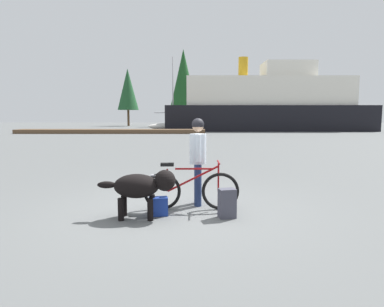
{
  "coord_description": "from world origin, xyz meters",
  "views": [
    {
      "loc": [
        0.32,
        -5.91,
        1.74
      ],
      "look_at": [
        0.31,
        0.79,
        0.97
      ],
      "focal_mm": 30.81,
      "sensor_mm": 36.0,
      "label": 1
    }
  ],
  "objects_px": {
    "handbag_pannier": "(159,206)",
    "ferry_boat": "(268,105)",
    "backpack": "(228,203)",
    "sailboat_moored": "(174,126)",
    "person_cyclist": "(199,153)",
    "bicycle": "(191,190)",
    "dog": "(143,186)"
  },
  "relations": [
    {
      "from": "person_cyclist",
      "to": "backpack",
      "type": "distance_m",
      "value": 1.23
    },
    {
      "from": "bicycle",
      "to": "person_cyclist",
      "type": "bearing_deg",
      "value": 68.3
    },
    {
      "from": "ferry_boat",
      "to": "bicycle",
      "type": "bearing_deg",
      "value": -105.0
    },
    {
      "from": "ferry_boat",
      "to": "sailboat_moored",
      "type": "height_order",
      "value": "sailboat_moored"
    },
    {
      "from": "handbag_pannier",
      "to": "ferry_boat",
      "type": "distance_m",
      "value": 34.97
    },
    {
      "from": "ferry_boat",
      "to": "sailboat_moored",
      "type": "relative_size",
      "value": 2.71
    },
    {
      "from": "bicycle",
      "to": "sailboat_moored",
      "type": "bearing_deg",
      "value": 93.82
    },
    {
      "from": "bicycle",
      "to": "backpack",
      "type": "relative_size",
      "value": 3.53
    },
    {
      "from": "backpack",
      "to": "ferry_boat",
      "type": "xyz_separation_m",
      "value": [
        8.27,
        33.68,
        2.7
      ]
    },
    {
      "from": "bicycle",
      "to": "ferry_boat",
      "type": "relative_size",
      "value": 0.08
    },
    {
      "from": "person_cyclist",
      "to": "ferry_boat",
      "type": "bearing_deg",
      "value": 75.07
    },
    {
      "from": "ferry_boat",
      "to": "sailboat_moored",
      "type": "xyz_separation_m",
      "value": [
        -11.14,
        0.47,
        -2.43
      ]
    },
    {
      "from": "bicycle",
      "to": "dog",
      "type": "relative_size",
      "value": 1.34
    },
    {
      "from": "dog",
      "to": "sailboat_moored",
      "type": "xyz_separation_m",
      "value": [
        -1.43,
        34.17,
        -0.03
      ]
    },
    {
      "from": "dog",
      "to": "handbag_pannier",
      "type": "height_order",
      "value": "dog"
    },
    {
      "from": "person_cyclist",
      "to": "sailboat_moored",
      "type": "bearing_deg",
      "value": 94.1
    },
    {
      "from": "person_cyclist",
      "to": "ferry_boat",
      "type": "xyz_separation_m",
      "value": [
        8.75,
        32.84,
        1.94
      ]
    },
    {
      "from": "backpack",
      "to": "handbag_pannier",
      "type": "height_order",
      "value": "backpack"
    },
    {
      "from": "backpack",
      "to": "sailboat_moored",
      "type": "xyz_separation_m",
      "value": [
        -2.87,
        34.15,
        0.27
      ]
    },
    {
      "from": "bicycle",
      "to": "sailboat_moored",
      "type": "relative_size",
      "value": 0.21
    },
    {
      "from": "person_cyclist",
      "to": "dog",
      "type": "relative_size",
      "value": 1.28
    },
    {
      "from": "dog",
      "to": "bicycle",
      "type": "bearing_deg",
      "value": 31.67
    },
    {
      "from": "person_cyclist",
      "to": "handbag_pannier",
      "type": "xyz_separation_m",
      "value": [
        -0.7,
        -0.71,
        -0.85
      ]
    },
    {
      "from": "bicycle",
      "to": "backpack",
      "type": "height_order",
      "value": "bicycle"
    },
    {
      "from": "bicycle",
      "to": "ferry_boat",
      "type": "height_order",
      "value": "ferry_boat"
    },
    {
      "from": "handbag_pannier",
      "to": "ferry_boat",
      "type": "height_order",
      "value": "ferry_boat"
    },
    {
      "from": "dog",
      "to": "ferry_boat",
      "type": "distance_m",
      "value": 35.16
    },
    {
      "from": "person_cyclist",
      "to": "backpack",
      "type": "xyz_separation_m",
      "value": [
        0.49,
        -0.84,
        -0.76
      ]
    },
    {
      "from": "handbag_pannier",
      "to": "backpack",
      "type": "bearing_deg",
      "value": -6.12
    },
    {
      "from": "backpack",
      "to": "sailboat_moored",
      "type": "distance_m",
      "value": 34.27
    },
    {
      "from": "person_cyclist",
      "to": "handbag_pannier",
      "type": "bearing_deg",
      "value": -134.52
    },
    {
      "from": "sailboat_moored",
      "to": "backpack",
      "type": "bearing_deg",
      "value": -85.19
    }
  ]
}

